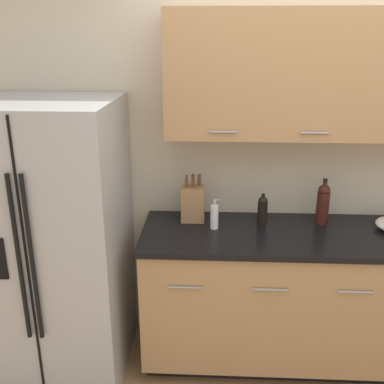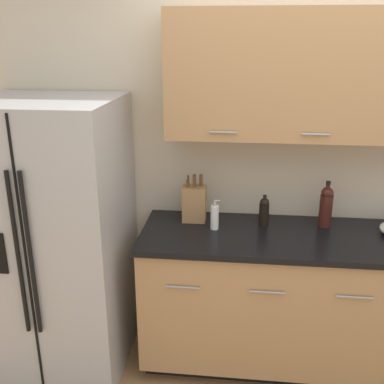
{
  "view_description": "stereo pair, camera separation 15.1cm",
  "coord_description": "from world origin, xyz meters",
  "px_view_note": "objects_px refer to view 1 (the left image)",
  "views": [
    {
      "loc": [
        -0.73,
        -1.82,
        2.07
      ],
      "look_at": [
        -0.86,
        0.73,
        1.18
      ],
      "focal_mm": 42.0,
      "sensor_mm": 36.0,
      "label": 1
    },
    {
      "loc": [
        -0.58,
        -1.81,
        2.07
      ],
      "look_at": [
        -0.86,
        0.73,
        1.18
      ],
      "focal_mm": 42.0,
      "sensor_mm": 36.0,
      "label": 2
    }
  ],
  "objects_px": {
    "knife_block": "(193,203)",
    "soap_dispenser": "(214,216)",
    "refrigerator": "(54,242)",
    "oil_bottle": "(262,209)",
    "wine_bottle": "(323,203)"
  },
  "relations": [
    {
      "from": "knife_block",
      "to": "soap_dispenser",
      "type": "distance_m",
      "value": 0.19
    },
    {
      "from": "refrigerator",
      "to": "oil_bottle",
      "type": "distance_m",
      "value": 1.32
    },
    {
      "from": "wine_bottle",
      "to": "oil_bottle",
      "type": "distance_m",
      "value": 0.38
    },
    {
      "from": "refrigerator",
      "to": "soap_dispenser",
      "type": "relative_size",
      "value": 9.02
    },
    {
      "from": "wine_bottle",
      "to": "knife_block",
      "type": "bearing_deg",
      "value": -179.77
    },
    {
      "from": "refrigerator",
      "to": "oil_bottle",
      "type": "xyz_separation_m",
      "value": [
        1.3,
        0.22,
        0.16
      ]
    },
    {
      "from": "soap_dispenser",
      "to": "wine_bottle",
      "type": "bearing_deg",
      "value": 9.9
    },
    {
      "from": "knife_block",
      "to": "soap_dispenser",
      "type": "height_order",
      "value": "knife_block"
    },
    {
      "from": "refrigerator",
      "to": "knife_block",
      "type": "bearing_deg",
      "value": 15.36
    },
    {
      "from": "knife_block",
      "to": "soap_dispenser",
      "type": "xyz_separation_m",
      "value": [
        0.14,
        -0.12,
        -0.04
      ]
    },
    {
      "from": "soap_dispenser",
      "to": "knife_block",
      "type": "bearing_deg",
      "value": 139.98
    },
    {
      "from": "wine_bottle",
      "to": "oil_bottle",
      "type": "height_order",
      "value": "wine_bottle"
    },
    {
      "from": "knife_block",
      "to": "oil_bottle",
      "type": "distance_m",
      "value": 0.45
    },
    {
      "from": "wine_bottle",
      "to": "oil_bottle",
      "type": "xyz_separation_m",
      "value": [
        -0.38,
        -0.02,
        -0.04
      ]
    },
    {
      "from": "refrigerator",
      "to": "oil_bottle",
      "type": "bearing_deg",
      "value": 9.52
    }
  ]
}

